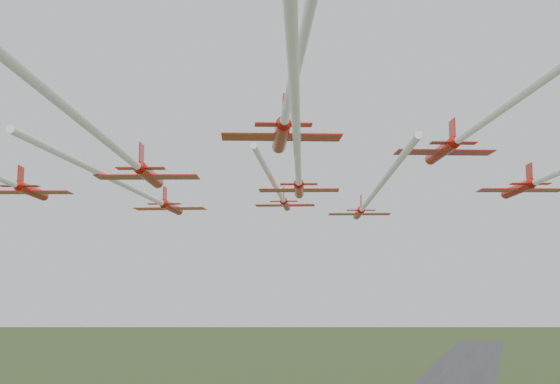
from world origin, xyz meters
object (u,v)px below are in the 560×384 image
(jet_lead, at_px, (280,194))
(jet_row4_right, at_px, (483,122))
(jet_row4_left, at_px, (129,159))
(jet_trail_solo, at_px, (291,90))
(jet_row2_left, at_px, (146,195))
(jet_row3_mid, at_px, (298,163))
(jet_row2_right, at_px, (369,200))

(jet_lead, distance_m, jet_row4_right, 45.06)
(jet_row4_left, height_order, jet_trail_solo, jet_trail_solo)
(jet_lead, xyz_separation_m, jet_row2_left, (-11.58, -15.67, -1.65))
(jet_row2_left, relative_size, jet_row4_right, 1.08)
(jet_row3_mid, bearing_deg, jet_lead, 94.65)
(jet_row2_right, distance_m, jet_row4_left, 30.66)
(jet_row2_left, distance_m, jet_row4_right, 43.71)
(jet_lead, relative_size, jet_row2_right, 0.96)
(jet_trail_solo, bearing_deg, jet_row2_right, 74.57)
(jet_lead, relative_size, jet_row4_left, 1.10)
(jet_row2_right, bearing_deg, jet_row4_left, -135.94)
(jet_row3_mid, distance_m, jet_trail_solo, 23.62)
(jet_row2_right, xyz_separation_m, jet_row4_left, (-15.69, -26.32, 0.97))
(jet_row2_left, height_order, jet_row4_right, jet_row4_right)
(jet_lead, distance_m, jet_row2_right, 19.28)
(jet_row4_left, bearing_deg, jet_lead, 72.08)
(jet_row2_left, bearing_deg, jet_trail_solo, -64.80)
(jet_row2_left, distance_m, jet_row3_mid, 26.67)
(jet_lead, relative_size, jet_row3_mid, 0.78)
(jet_row2_right, bearing_deg, jet_row3_mid, -116.11)
(jet_row2_right, relative_size, jet_row4_left, 1.15)
(jet_lead, distance_m, jet_row3_mid, 32.25)
(jet_row4_right, bearing_deg, jet_row3_mid, 141.82)
(jet_lead, height_order, jet_row4_left, jet_lead)
(jet_lead, distance_m, jet_row2_left, 19.55)
(jet_trail_solo, bearing_deg, jet_row4_right, 39.56)
(jet_row2_left, relative_size, jet_row4_left, 1.20)
(jet_row2_left, height_order, jet_row2_right, jet_row2_left)
(jet_row3_mid, bearing_deg, jet_trail_solo, -90.56)
(jet_row2_left, height_order, jet_trail_solo, jet_trail_solo)
(jet_row2_left, distance_m, jet_trail_solo, 46.91)
(jet_row3_mid, height_order, jet_row4_right, jet_row4_right)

